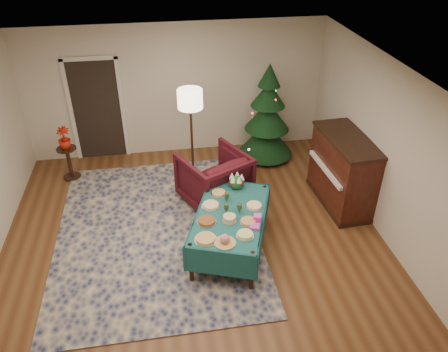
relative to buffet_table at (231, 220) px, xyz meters
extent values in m
plane|color=#593319|center=(-0.54, -0.20, -0.55)|extent=(7.00, 7.00, 0.00)
plane|color=white|center=(-0.54, -0.20, 2.15)|extent=(7.00, 7.00, 0.00)
plane|color=beige|center=(-0.54, 3.30, 0.80)|extent=(6.00, 0.00, 6.00)
plane|color=beige|center=(2.46, -0.20, 0.80)|extent=(0.00, 7.00, 7.00)
cube|color=black|center=(-2.14, 3.28, 0.47)|extent=(0.92, 0.02, 2.04)
cube|color=silver|center=(-2.64, 3.27, 0.50)|extent=(0.08, 0.04, 2.14)
cube|color=silver|center=(-1.64, 3.27, 0.50)|extent=(0.08, 0.04, 2.14)
cube|color=silver|center=(-2.14, 3.27, 1.55)|extent=(1.08, 0.04, 0.08)
cube|color=#131E4A|center=(-1.12, 0.59, -0.54)|extent=(3.21, 4.21, 0.02)
cylinder|color=black|center=(-0.67, -0.60, -0.21)|extent=(0.06, 0.06, 0.68)
cylinder|color=black|center=(-0.14, 0.89, -0.21)|extent=(0.06, 0.06, 0.68)
cylinder|color=black|center=(0.14, -0.89, -0.21)|extent=(0.06, 0.06, 0.68)
cylinder|color=black|center=(0.67, 0.60, -0.21)|extent=(0.06, 0.06, 0.68)
cube|color=#174F50|center=(0.00, 0.00, 0.12)|extent=(1.52, 1.96, 0.04)
cube|color=#174F50|center=(0.29, 0.80, -0.08)|extent=(0.98, 0.37, 0.43)
cube|color=#174F50|center=(-0.29, -0.80, -0.08)|extent=(0.98, 0.37, 0.43)
cube|color=#174F50|center=(0.46, -0.16, -0.08)|extent=(0.62, 1.66, 0.43)
cube|color=#174F50|center=(-0.46, 0.16, -0.08)|extent=(0.62, 1.66, 0.43)
cylinder|color=silver|center=(-0.44, -0.54, 0.14)|extent=(0.32, 0.32, 0.01)
cylinder|color=tan|center=(-0.44, -0.54, 0.16)|extent=(0.27, 0.27, 0.03)
cylinder|color=silver|center=(-0.20, -0.66, 0.14)|extent=(0.31, 0.31, 0.01)
sphere|color=#CC727A|center=(-0.20, -0.66, 0.21)|extent=(0.14, 0.14, 0.14)
cylinder|color=silver|center=(0.10, -0.56, 0.14)|extent=(0.25, 0.25, 0.01)
cylinder|color=#D8D172|center=(0.10, -0.56, 0.17)|extent=(0.21, 0.21, 0.05)
cylinder|color=silver|center=(-0.38, -0.16, 0.14)|extent=(0.29, 0.29, 0.01)
cylinder|color=brown|center=(-0.38, -0.16, 0.16)|extent=(0.24, 0.24, 0.04)
cylinder|color=silver|center=(-0.05, -0.19, 0.14)|extent=(0.22, 0.22, 0.01)
cylinder|color=tan|center=(-0.05, -0.19, 0.19)|extent=(0.19, 0.19, 0.08)
cylinder|color=silver|center=(0.21, -0.26, 0.14)|extent=(0.25, 0.25, 0.01)
cylinder|color=#B2844C|center=(0.21, -0.26, 0.16)|extent=(0.22, 0.22, 0.03)
cylinder|color=silver|center=(-0.27, 0.20, 0.14)|extent=(0.28, 0.28, 0.01)
cylinder|color=#D8BF7F|center=(-0.27, 0.20, 0.16)|extent=(0.24, 0.24, 0.04)
cylinder|color=silver|center=(0.37, 0.09, 0.14)|extent=(0.27, 0.27, 0.01)
cylinder|color=#F2EACC|center=(0.37, 0.09, 0.16)|extent=(0.23, 0.23, 0.03)
cylinder|color=silver|center=(-0.10, 0.52, 0.14)|extent=(0.25, 0.25, 0.01)
cylinder|color=tan|center=(-0.10, 0.52, 0.16)|extent=(0.21, 0.21, 0.03)
cone|color=#2D471E|center=(-0.01, 0.29, 0.18)|extent=(0.06, 0.06, 0.08)
cylinder|color=#2D471E|center=(-0.01, 0.29, 0.25)|extent=(0.07, 0.07, 0.08)
cone|color=#2D471E|center=(0.13, -0.02, 0.18)|extent=(0.06, 0.06, 0.08)
cylinder|color=#2D471E|center=(0.13, -0.02, 0.25)|extent=(0.07, 0.07, 0.08)
cone|color=#2D471E|center=(-0.07, 0.02, 0.18)|extent=(0.06, 0.06, 0.08)
cylinder|color=#2D471E|center=(-0.07, 0.02, 0.25)|extent=(0.07, 0.07, 0.08)
cube|color=#DA3CAD|center=(0.28, -0.39, 0.15)|extent=(0.17, 0.17, 0.04)
cube|color=#EF42BA|center=(0.35, -0.23, 0.18)|extent=(0.14, 0.14, 0.09)
sphere|color=#1E4C1E|center=(0.21, 0.65, 0.23)|extent=(0.24, 0.24, 0.24)
cone|color=white|center=(0.29, 0.65, 0.34)|extent=(0.09, 0.09, 0.11)
cone|color=white|center=(0.23, 0.73, 0.34)|extent=(0.09, 0.09, 0.11)
cone|color=white|center=(0.14, 0.70, 0.34)|extent=(0.09, 0.09, 0.11)
cone|color=white|center=(0.14, 0.60, 0.34)|extent=(0.09, 0.09, 0.11)
cone|color=white|center=(0.23, 0.57, 0.34)|extent=(0.09, 0.09, 0.11)
sphere|color=#B20C0F|center=(0.29, 0.71, 0.26)|extent=(0.06, 0.06, 0.06)
sphere|color=#B20C0F|center=(0.15, 0.73, 0.26)|extent=(0.06, 0.06, 0.06)
sphere|color=#B20C0F|center=(0.12, 0.59, 0.26)|extent=(0.06, 0.06, 0.06)
sphere|color=#B20C0F|center=(0.26, 0.57, 0.26)|extent=(0.06, 0.06, 0.06)
imported|color=#3F0D15|center=(-0.07, 1.28, -0.01)|extent=(1.36, 1.33, 1.06)
cylinder|color=#A57F3F|center=(-0.37, 2.05, -0.53)|extent=(0.31, 0.31, 0.03)
cylinder|color=black|center=(-0.37, 2.05, 0.29)|extent=(0.04, 0.04, 1.67)
cylinder|color=#FFEABF|center=(-0.37, 2.05, 1.13)|extent=(0.45, 0.45, 0.33)
cylinder|color=black|center=(-2.71, 2.50, -0.53)|extent=(0.33, 0.33, 0.04)
cylinder|color=black|center=(-2.71, 2.50, -0.23)|extent=(0.07, 0.07, 0.60)
cylinder|color=black|center=(-2.71, 2.50, 0.09)|extent=(0.37, 0.37, 0.03)
imported|color=red|center=(-2.71, 2.50, 0.23)|extent=(0.24, 0.43, 0.24)
cylinder|color=black|center=(1.22, 2.70, -0.47)|extent=(0.12, 0.12, 0.16)
cone|color=black|center=(1.22, 2.70, -0.09)|extent=(1.25, 1.25, 0.70)
cone|color=black|center=(1.22, 2.70, 0.41)|extent=(1.02, 1.02, 0.60)
cone|color=black|center=(1.22, 2.70, 0.86)|extent=(0.77, 0.77, 0.50)
cone|color=black|center=(1.22, 2.70, 1.24)|extent=(0.50, 0.50, 0.45)
cube|color=black|center=(2.13, 0.90, -0.50)|extent=(0.72, 1.50, 0.08)
cube|color=black|center=(2.13, 0.90, 0.10)|extent=(0.70, 1.48, 1.20)
cube|color=black|center=(2.13, 0.90, 0.72)|extent=(0.74, 1.53, 0.05)
cube|color=white|center=(1.82, 0.89, 0.18)|extent=(0.19, 1.25, 0.06)
camera|label=1|loc=(-0.93, -5.08, 4.08)|focal=35.00mm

